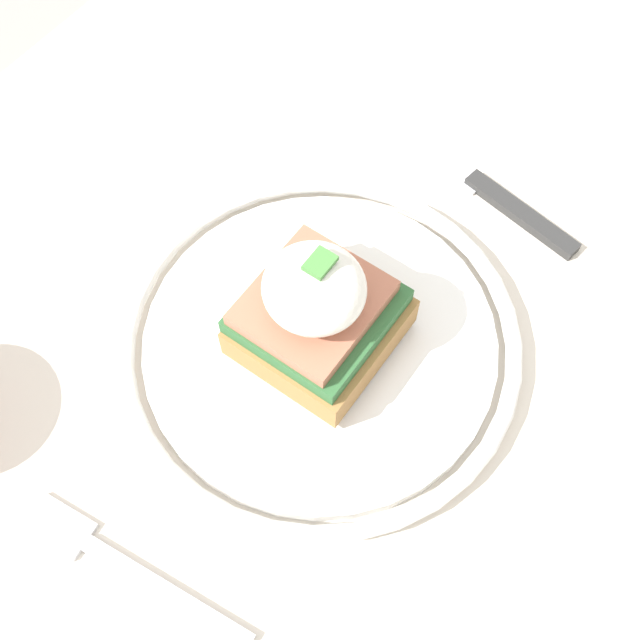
% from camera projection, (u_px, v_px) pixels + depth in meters
% --- Properties ---
extents(ground_plane, '(6.00, 6.00, 0.00)m').
position_uv_depth(ground_plane, '(314.00, 603.00, 1.14)').
color(ground_plane, '#9E9993').
extents(dining_table, '(1.00, 0.67, 0.76)m').
position_uv_depth(dining_table, '(309.00, 465.00, 0.59)').
color(dining_table, beige).
rests_on(dining_table, ground_plane).
extents(plate, '(0.24, 0.24, 0.02)m').
position_uv_depth(plate, '(320.00, 342.00, 0.48)').
color(plate, white).
rests_on(plate, dining_table).
extents(sandwich, '(0.08, 0.08, 0.08)m').
position_uv_depth(sandwich, '(317.00, 311.00, 0.44)').
color(sandwich, '#9E703D').
rests_on(sandwich, plate).
extents(fork, '(0.03, 0.14, 0.00)m').
position_uv_depth(fork, '(125.00, 566.00, 0.42)').
color(fork, silver).
rests_on(fork, dining_table).
extents(knife, '(0.05, 0.19, 0.01)m').
position_uv_depth(knife, '(477.00, 183.00, 0.54)').
color(knife, '#2D2D2D').
rests_on(knife, dining_table).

